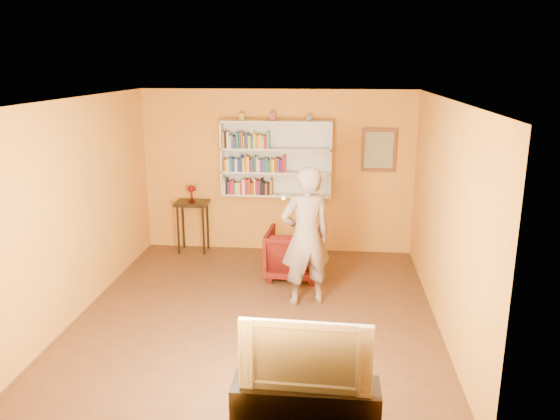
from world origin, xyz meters
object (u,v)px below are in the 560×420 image
object	(u,v)px
bookshelf	(277,158)
console_table	(192,210)
ruby_lustre	(192,190)
television	(306,351)
person	(306,237)
armchair	(293,253)
tv_cabinet	(305,407)

from	to	relation	value
bookshelf	console_table	bearing A→B (deg)	-173.50
ruby_lustre	television	bearing A→B (deg)	-64.62
ruby_lustre	person	xyz separation A→B (m)	(1.99, -1.89, -0.14)
bookshelf	person	distance (m)	2.23
console_table	armchair	distance (m)	2.05
console_table	person	world-z (taller)	person
person	television	size ratio (longest dim) A/B	1.69
armchair	television	size ratio (longest dim) A/B	0.73
bookshelf	tv_cabinet	distance (m)	4.91
bookshelf	ruby_lustre	distance (m)	1.50
tv_cabinet	television	bearing A→B (deg)	0.00
person	television	xyz separation A→B (m)	(0.14, -2.61, -0.16)
console_table	armchair	world-z (taller)	console_table
bookshelf	television	size ratio (longest dim) A/B	1.63
bookshelf	ruby_lustre	xyz separation A→B (m)	(-1.40, -0.16, -0.53)
armchair	ruby_lustre	bearing A→B (deg)	-24.89
ruby_lustre	bookshelf	bearing A→B (deg)	6.50
ruby_lustre	tv_cabinet	distance (m)	5.05
bookshelf	armchair	world-z (taller)	bookshelf
television	console_table	bearing A→B (deg)	117.38
ruby_lustre	person	size ratio (longest dim) A/B	0.14
person	console_table	bearing A→B (deg)	-65.82
person	tv_cabinet	size ratio (longest dim) A/B	1.46
bookshelf	television	bearing A→B (deg)	-81.04
tv_cabinet	television	world-z (taller)	television
ruby_lustre	armchair	distance (m)	2.13
bookshelf	console_table	xyz separation A→B (m)	(-1.40, -0.16, -0.87)
console_table	person	xyz separation A→B (m)	(1.99, -1.89, 0.21)
television	armchair	bearing A→B (deg)	97.91
armchair	console_table	bearing A→B (deg)	-24.89
ruby_lustre	tv_cabinet	size ratio (longest dim) A/B	0.21
armchair	person	bearing A→B (deg)	107.35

